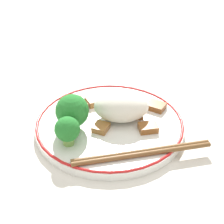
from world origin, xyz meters
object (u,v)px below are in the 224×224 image
at_px(broccoli_back_left, 75,111).
at_px(chopsticks, 145,153).
at_px(broccoli_back_center, 70,130).
at_px(plate, 112,124).

relative_size(broccoli_back_left, chopsticks, 0.29).
xyz_separation_m(broccoli_back_center, chopsticks, (-0.12, 0.03, -0.02)).
relative_size(plate, broccoli_back_left, 4.15).
relative_size(broccoli_back_center, chopsticks, 0.23).
bearing_deg(broccoli_back_center, chopsticks, 166.65).
bearing_deg(broccoli_back_center, plate, -137.07).
bearing_deg(plate, broccoli_back_left, 16.84).
distance_m(broccoli_back_left, broccoli_back_center, 0.04).
distance_m(plate, broccoli_back_left, 0.08).
bearing_deg(broccoli_back_center, broccoli_back_left, -95.18).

